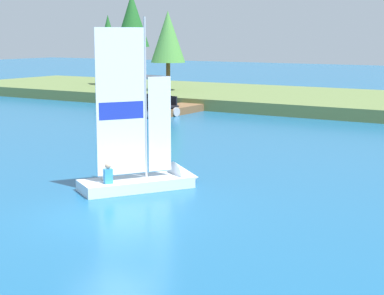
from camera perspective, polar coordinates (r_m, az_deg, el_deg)
The scene contains 7 objects.
ground_plane at distance 19.23m, azimuth -6.91°, elevation -6.18°, with size 200.00×200.00×0.00m, color #195684.
shoreline_tree_left at distance 59.43m, azimuth -7.40°, elevation 9.54°, with size 2.14×2.14×6.26m.
shoreline_tree_midleft at distance 60.36m, azimuth -5.31°, elevation 11.12°, with size 3.13×3.13×8.26m.
shoreline_tree_centre at distance 52.79m, azimuth -2.13°, elevation 9.71°, with size 2.78×2.78×6.40m.
wooden_dock at distance 44.18m, azimuth -1.68°, elevation 3.32°, with size 1.94×5.93×0.50m, color brown.
sailboat at distance 22.82m, azimuth -3.27°, elevation -2.37°, with size 3.49×4.45×6.37m.
pontoon_boat at distance 43.86m, azimuth -4.69°, elevation 3.79°, with size 5.75×3.48×2.61m.
Camera 1 is at (11.74, -14.28, 5.30)m, focal length 60.55 mm.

